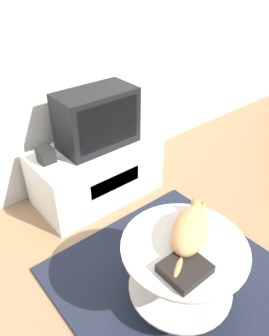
# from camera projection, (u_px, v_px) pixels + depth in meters

# --- Properties ---
(ground_plane) EXTENTS (12.00, 12.00, 0.00)m
(ground_plane) POSITION_uv_depth(u_px,v_px,m) (181.00, 287.00, 2.19)
(ground_plane) COLOR #93704C
(wall_back) EXTENTS (8.00, 0.05, 2.60)m
(wall_back) POSITION_uv_depth(u_px,v_px,m) (43.00, 42.00, 2.47)
(wall_back) COLOR silver
(wall_back) RESTS_ON ground_plane
(rug) EXTENTS (1.43, 1.54, 0.02)m
(rug) POSITION_uv_depth(u_px,v_px,m) (181.00, 287.00, 2.18)
(rug) COLOR #1E2333
(rug) RESTS_ON ground_plane
(tv_stand) EXTENTS (1.07, 0.59, 0.49)m
(tv_stand) POSITION_uv_depth(u_px,v_px,m) (96.00, 172.00, 2.89)
(tv_stand) COLOR silver
(tv_stand) RESTS_ON ground_plane
(tv) EXTENTS (0.65, 0.35, 0.48)m
(tv) POSITION_uv_depth(u_px,v_px,m) (97.00, 119.00, 2.67)
(tv) COLOR black
(tv) RESTS_ON tv_stand
(speaker) EXTENTS (0.12, 0.12, 0.12)m
(speaker) POSITION_uv_depth(u_px,v_px,m) (46.00, 155.00, 2.54)
(speaker) COLOR black
(speaker) RESTS_ON tv_stand
(coffee_table) EXTENTS (0.72, 0.72, 0.49)m
(coffee_table) POSITION_uv_depth(u_px,v_px,m) (182.00, 266.00, 1.92)
(coffee_table) COLOR #B2B2B7
(coffee_table) RESTS_ON rug
(dvd_box) EXTENTS (0.23, 0.20, 0.05)m
(dvd_box) POSITION_uv_depth(u_px,v_px,m) (185.00, 269.00, 1.65)
(dvd_box) COLOR black
(dvd_box) RESTS_ON coffee_table
(cat) EXTENTS (0.55, 0.37, 0.15)m
(cat) POSITION_uv_depth(u_px,v_px,m) (191.00, 228.00, 1.83)
(cat) COLOR tan
(cat) RESTS_ON coffee_table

